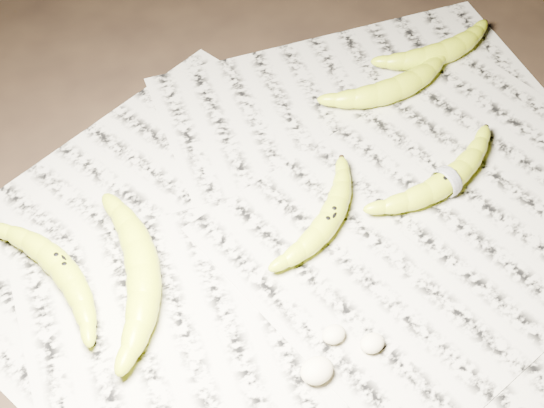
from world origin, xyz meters
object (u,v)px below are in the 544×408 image
banana_left_a (61,266)px  banana_upper_b (442,51)px  banana_center (329,218)px  banana_upper_a (396,87)px  banana_taped (447,180)px  banana_left_b (143,271)px

banana_left_a → banana_upper_b: bearing=-94.1°
banana_center → banana_upper_b: size_ratio=0.99×
banana_center → banana_upper_b: (0.32, 0.18, 0.00)m
banana_upper_a → banana_upper_b: size_ratio=1.07×
banana_center → banana_taped: (0.16, -0.03, 0.00)m
banana_left_a → banana_left_b: size_ratio=0.90×
banana_taped → banana_center: bearing=162.7°
banana_left_a → banana_upper_b: banana_upper_b is taller
banana_left_a → banana_taped: (0.48, -0.13, 0.00)m
banana_center → banana_upper_a: (0.21, 0.15, 0.00)m
banana_left_b → banana_upper_b: (0.55, 0.13, -0.00)m
banana_taped → banana_upper_a: bearing=66.4°
banana_left_b → banana_upper_a: banana_left_b is taller
banana_left_a → banana_upper_a: banana_upper_a is taller
banana_left_a → banana_upper_a: size_ratio=1.02×
banana_taped → banana_upper_b: 0.26m
banana_upper_a → banana_upper_b: bearing=17.9°
banana_upper_a → banana_left_b: bearing=-163.7°
banana_taped → banana_upper_b: (0.16, 0.20, 0.00)m
banana_center → banana_upper_b: 0.37m
banana_left_b → banana_left_a: bearing=73.4°
banana_upper_a → banana_upper_b: same height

